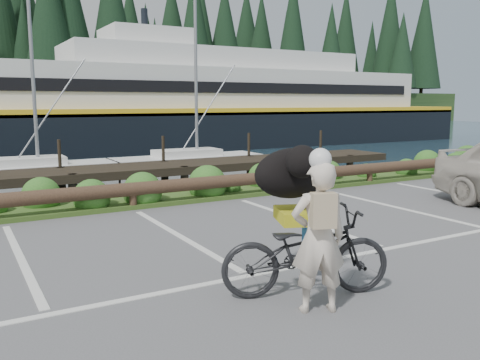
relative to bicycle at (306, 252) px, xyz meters
name	(u,v)px	position (x,y,z in m)	size (l,w,h in m)	color
ground	(235,268)	(-0.26, 1.32, -0.54)	(72.00, 72.00, 0.00)	#535355
vegetation_strip	(124,202)	(-0.26, 6.62, -0.49)	(34.00, 1.60, 0.10)	#3D5B21
log_rail	(133,209)	(-0.26, 5.92, -0.54)	(32.00, 0.30, 0.60)	#443021
bicycle	(306,252)	(0.00, 0.00, 0.00)	(0.72, 2.07, 1.09)	black
cyclist	(318,238)	(-0.17, -0.45, 0.31)	(0.62, 0.41, 1.71)	beige
dog	(293,173)	(0.24, 0.62, 0.88)	(1.15, 0.56, 0.66)	black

